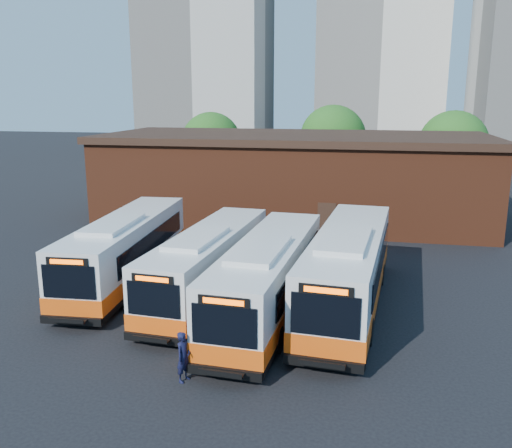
% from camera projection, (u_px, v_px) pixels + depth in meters
% --- Properties ---
extents(ground, '(220.00, 220.00, 0.00)m').
position_uv_depth(ground, '(230.00, 317.00, 23.00)').
color(ground, black).
extents(bus_west, '(3.36, 12.73, 3.43)m').
position_uv_depth(bus_west, '(126.00, 252.00, 27.16)').
color(bus_west, silver).
rests_on(bus_west, ground).
extents(bus_midwest, '(3.30, 12.12, 3.27)m').
position_uv_depth(bus_midwest, '(209.00, 266.00, 25.15)').
color(bus_midwest, silver).
rests_on(bus_midwest, ground).
extents(bus_mideast, '(3.30, 12.66, 3.42)m').
position_uv_depth(bus_mideast, '(268.00, 280.00, 22.96)').
color(bus_mideast, silver).
rests_on(bus_mideast, ground).
extents(bus_east, '(3.80, 13.43, 3.61)m').
position_uv_depth(bus_east, '(348.00, 272.00, 23.76)').
color(bus_east, silver).
rests_on(bus_east, ground).
extents(transit_worker, '(0.58, 0.72, 1.71)m').
position_uv_depth(transit_worker, '(184.00, 357.00, 17.70)').
color(transit_worker, black).
rests_on(transit_worker, ground).
extents(depot_building, '(28.60, 12.60, 6.40)m').
position_uv_depth(depot_building, '(294.00, 176.00, 41.32)').
color(depot_building, '#602B16').
rests_on(depot_building, ground).
extents(tree_west, '(6.00, 6.00, 7.65)m').
position_uv_depth(tree_west, '(211.00, 142.00, 54.38)').
color(tree_west, '#382314').
rests_on(tree_west, ground).
extents(tree_mid, '(6.56, 6.56, 8.36)m').
position_uv_depth(tree_mid, '(333.00, 138.00, 53.86)').
color(tree_mid, '#382314').
rests_on(tree_mid, ground).
extents(tree_east, '(6.24, 6.24, 7.96)m').
position_uv_depth(tree_east, '(453.00, 145.00, 48.92)').
color(tree_east, '#382314').
rests_on(tree_east, ground).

